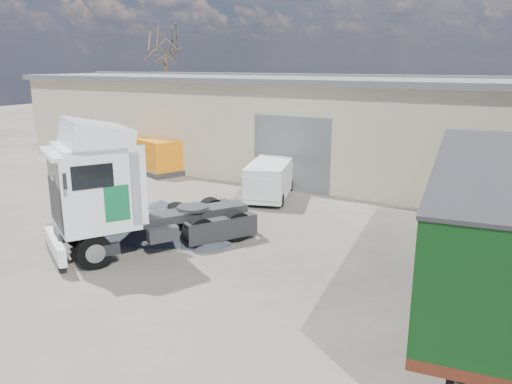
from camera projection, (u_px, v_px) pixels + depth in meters
The scene contains 8 objects.
ground at pixel (204, 270), 15.02m from camera, with size 120.00×120.00×0.00m, color #27241F.
warehouse at pixel (277, 120), 30.65m from camera, with size 30.60×12.60×5.42m.
bare_tree at pixel (165, 38), 38.52m from camera, with size 4.00×4.00×9.60m.
tractor_unit at pixel (121, 196), 16.14m from camera, with size 5.39×6.85×4.43m.
box_trailer at pixel (482, 214), 12.75m from camera, with size 3.90×11.53×3.76m.
panel_van at pixel (269, 180), 22.74m from camera, with size 2.85×4.41×1.67m.
orange_skip at pixel (158, 158), 27.99m from camera, with size 3.58×2.92×1.93m.
gravel_heap at pixel (159, 215), 18.70m from camera, with size 7.25×6.78×1.11m.
Camera 1 is at (8.37, -11.27, 6.04)m, focal length 35.00 mm.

